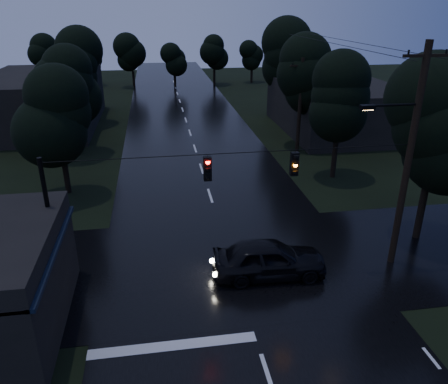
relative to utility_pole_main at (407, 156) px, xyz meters
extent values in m
cube|color=black|center=(-7.41, 19.00, -5.26)|extent=(12.00, 120.00, 0.02)
cube|color=black|center=(-7.41, 1.00, -5.26)|extent=(60.00, 9.00, 0.02)
cube|color=black|center=(-14.41, -2.00, -2.06)|extent=(0.30, 7.00, 0.15)
cylinder|color=black|center=(-14.61, -5.00, -3.76)|extent=(0.10, 0.10, 3.00)
cylinder|color=black|center=(-14.61, 1.00, -3.76)|extent=(0.10, 0.10, 3.00)
cube|color=#FFB366|center=(-14.46, -3.50, -2.76)|extent=(0.06, 1.60, 0.50)
cube|color=#FFB366|center=(-14.46, -0.80, -2.76)|extent=(0.06, 1.20, 0.50)
cube|color=black|center=(6.59, 23.00, -3.06)|extent=(10.00, 14.00, 4.40)
cube|color=black|center=(-21.41, 29.00, -2.76)|extent=(10.00, 16.00, 5.00)
cylinder|color=black|center=(0.09, 0.00, -0.26)|extent=(0.30, 0.30, 10.00)
cube|color=black|center=(0.09, 0.00, 4.14)|extent=(2.00, 0.12, 0.12)
cylinder|color=black|center=(-1.01, 0.00, 2.24)|extent=(2.20, 0.10, 0.10)
cube|color=black|center=(-2.11, 0.00, 2.19)|extent=(0.60, 0.25, 0.18)
cube|color=#FFB266|center=(-2.11, 0.00, 2.09)|extent=(0.45, 0.18, 0.03)
cylinder|color=black|center=(0.89, 17.00, -1.51)|extent=(0.30, 0.30, 7.50)
cube|color=black|center=(0.89, 17.00, 1.64)|extent=(2.00, 0.12, 0.12)
cylinder|color=black|center=(-14.91, 0.00, -2.26)|extent=(0.18, 0.18, 6.00)
cylinder|color=black|center=(-7.41, 0.00, 0.54)|extent=(15.00, 0.03, 0.03)
cube|color=black|center=(-8.61, 0.00, -0.06)|extent=(0.32, 0.25, 1.00)
sphere|color=#FF0C07|center=(-8.61, -0.15, -0.06)|extent=(0.18, 0.18, 0.18)
cube|color=black|center=(-5.01, 0.00, -0.06)|extent=(0.32, 0.25, 1.00)
sphere|color=orange|center=(-5.01, -0.15, -0.06)|extent=(0.18, 0.18, 0.18)
cylinder|color=black|center=(2.59, 2.00, -3.86)|extent=(0.36, 0.36, 2.80)
sphere|color=black|center=(2.59, 2.00, -0.46)|extent=(4.48, 4.48, 4.48)
sphere|color=black|center=(2.59, 2.00, 0.74)|extent=(4.48, 4.48, 4.48)
sphere|color=black|center=(2.59, 2.00, 1.94)|extent=(4.48, 4.48, 4.48)
cylinder|color=black|center=(-16.41, 11.00, -4.03)|extent=(0.36, 0.36, 2.45)
sphere|color=black|center=(-16.41, 11.00, -1.06)|extent=(3.92, 3.92, 3.92)
sphere|color=black|center=(-16.41, 11.00, -0.01)|extent=(3.92, 3.92, 3.92)
sphere|color=black|center=(-16.41, 11.00, 1.04)|extent=(3.92, 3.92, 3.92)
cylinder|color=black|center=(-17.01, 19.00, -3.95)|extent=(0.36, 0.36, 2.62)
sphere|color=black|center=(-17.01, 19.00, -0.76)|extent=(4.20, 4.20, 4.20)
sphere|color=black|center=(-17.01, 19.00, 0.37)|extent=(4.20, 4.20, 4.20)
sphere|color=black|center=(-17.01, 19.00, 1.49)|extent=(4.20, 4.20, 4.20)
cylinder|color=black|center=(-17.61, 29.00, -3.86)|extent=(0.36, 0.36, 2.80)
sphere|color=black|center=(-17.61, 29.00, -0.46)|extent=(4.48, 4.48, 4.48)
sphere|color=black|center=(-17.61, 29.00, 0.74)|extent=(4.48, 4.48, 4.48)
sphere|color=black|center=(-17.61, 29.00, 1.94)|extent=(4.48, 4.48, 4.48)
cylinder|color=black|center=(1.59, 11.00, -3.95)|extent=(0.36, 0.36, 2.62)
sphere|color=black|center=(1.59, 11.00, -0.76)|extent=(4.20, 4.20, 4.20)
sphere|color=black|center=(1.59, 11.00, 0.37)|extent=(4.20, 4.20, 4.20)
sphere|color=black|center=(1.59, 11.00, 1.49)|extent=(4.20, 4.20, 4.20)
cylinder|color=black|center=(2.19, 19.00, -3.86)|extent=(0.36, 0.36, 2.80)
sphere|color=black|center=(2.19, 19.00, -0.46)|extent=(4.48, 4.48, 4.48)
sphere|color=black|center=(2.19, 19.00, 0.74)|extent=(4.48, 4.48, 4.48)
sphere|color=black|center=(2.19, 19.00, 1.94)|extent=(4.48, 4.48, 4.48)
cylinder|color=black|center=(2.79, 29.00, -3.77)|extent=(0.36, 0.36, 2.97)
sphere|color=black|center=(2.79, 29.00, -0.16)|extent=(4.76, 4.76, 4.76)
sphere|color=black|center=(2.79, 29.00, 1.12)|extent=(4.76, 4.76, 4.76)
sphere|color=black|center=(2.79, 29.00, 2.39)|extent=(4.76, 4.76, 4.76)
imported|color=black|center=(-5.94, -0.19, -4.40)|extent=(5.14, 2.28, 1.72)
camera|label=1|loc=(-10.53, -16.27, 5.98)|focal=35.00mm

